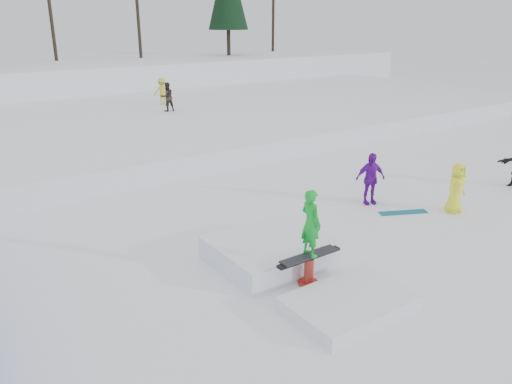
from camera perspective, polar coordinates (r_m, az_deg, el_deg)
ground at (r=11.47m, az=3.73°, el=-8.40°), size 120.00×120.00×0.00m
snow_berm at (r=38.63m, az=-25.78°, el=11.32°), size 60.00×14.00×2.40m
snow_midrise at (r=25.21m, az=-19.72°, el=6.92°), size 50.00×18.00×0.80m
walker_olive at (r=26.12m, az=-10.12°, el=10.66°), size 0.73×0.58×1.45m
walker_ygreen at (r=28.31m, az=-10.69°, el=11.25°), size 1.02×0.73×1.42m
spectator_purple at (r=15.25m, az=12.93°, el=1.50°), size 1.00×0.69×1.58m
spectator_yellow at (r=15.34m, az=21.90°, el=0.46°), size 0.75×0.52×1.47m
loose_board_teal at (r=15.00m, az=16.47°, el=-2.25°), size 1.39×0.85×0.03m
jib_rail_feature at (r=11.01m, az=4.08°, el=-7.87°), size 2.60×4.40×2.11m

